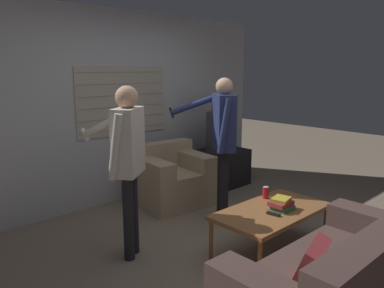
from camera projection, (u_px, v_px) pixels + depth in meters
name	position (u px, v px, depth m)	size (l,w,h in m)	color
ground_plane	(228.00, 249.00, 3.78)	(16.00, 16.00, 0.00)	#7F705B
wall_back	(116.00, 108.00, 4.99)	(5.20, 0.08, 2.55)	#ADB2B7
couch_blue	(342.00, 286.00, 2.58)	(1.76, 0.87, 0.85)	#4C3833
armchair_beige	(172.00, 179.00, 5.03)	(0.99, 0.89, 0.80)	tan
coffee_table	(272.00, 213.00, 3.67)	(1.20, 0.65, 0.44)	brown
tv_stand	(220.00, 168.00, 5.81)	(0.82, 0.59, 0.56)	black
tv	(220.00, 130.00, 5.69)	(0.73, 0.47, 0.63)	#2D2D33
person_left_standing	(127.00, 152.00, 3.45)	(0.49, 0.79, 1.64)	black
person_right_standing	(222.00, 132.00, 4.32)	(0.59, 0.78, 1.69)	black
book_stack	(282.00, 204.00, 3.65)	(0.22, 0.20, 0.12)	#33754C
soda_can	(266.00, 192.00, 3.97)	(0.07, 0.07, 0.13)	red
spare_remote	(273.00, 214.00, 3.51)	(0.06, 0.13, 0.02)	black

